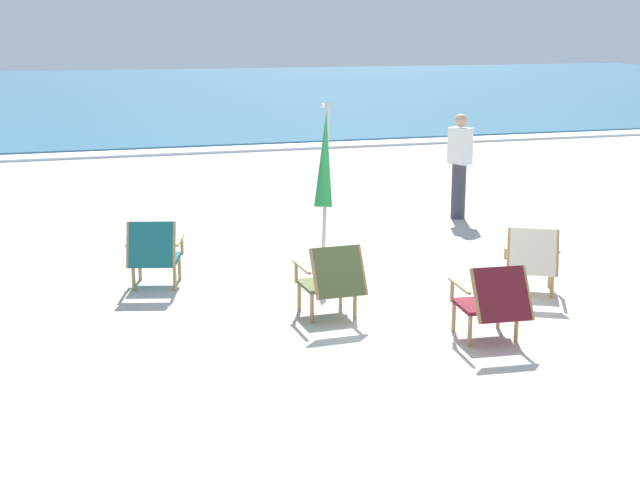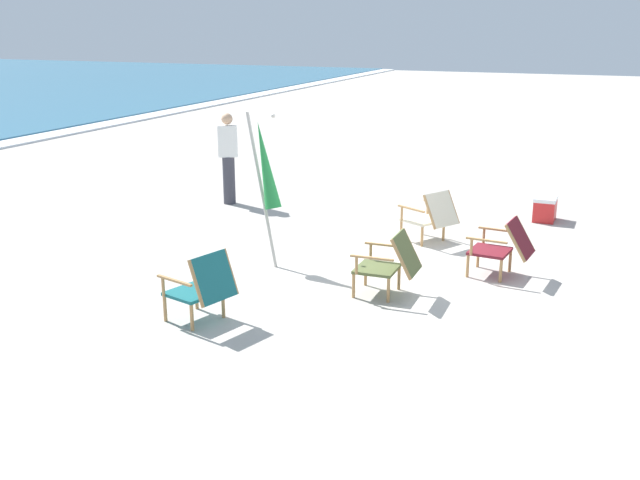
{
  "view_description": "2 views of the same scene",
  "coord_description": "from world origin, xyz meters",
  "px_view_note": "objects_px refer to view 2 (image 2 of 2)",
  "views": [
    {
      "loc": [
        -3.75,
        -8.5,
        2.93
      ],
      "look_at": [
        -0.77,
        0.94,
        0.55
      ],
      "focal_mm": 50.0,
      "sensor_mm": 36.0,
      "label": 1
    },
    {
      "loc": [
        -9.18,
        -2.67,
        3.19
      ],
      "look_at": [
        -1.0,
        0.7,
        0.59
      ],
      "focal_mm": 42.0,
      "sensor_mm": 36.0,
      "label": 2
    }
  ],
  "objects_px": {
    "beach_chair_far_center": "(390,262)",
    "person_near_chairs": "(228,158)",
    "beach_chair_back_left": "(431,215)",
    "beach_chair_back_right": "(504,245)",
    "cooler_box": "(545,209)",
    "umbrella_furled_green": "(265,167)",
    "beach_chair_mid_center": "(203,286)"
  },
  "relations": [
    {
      "from": "beach_chair_far_center",
      "to": "person_near_chairs",
      "type": "height_order",
      "value": "person_near_chairs"
    },
    {
      "from": "beach_chair_back_left",
      "to": "beach_chair_far_center",
      "type": "xyz_separation_m",
      "value": [
        -2.37,
        -0.1,
        0.0
      ]
    },
    {
      "from": "beach_chair_back_right",
      "to": "cooler_box",
      "type": "distance_m",
      "value": 3.16
    },
    {
      "from": "beach_chair_far_center",
      "to": "cooler_box",
      "type": "xyz_separation_m",
      "value": [
        4.37,
        -1.33,
        -0.22
      ]
    },
    {
      "from": "beach_chair_far_center",
      "to": "cooler_box",
      "type": "bearing_deg",
      "value": -16.89
    },
    {
      "from": "beach_chair_back_left",
      "to": "person_near_chairs",
      "type": "relative_size",
      "value": 0.57
    },
    {
      "from": "person_near_chairs",
      "to": "cooler_box",
      "type": "xyz_separation_m",
      "value": [
        0.93,
        -5.43,
        -0.64
      ]
    },
    {
      "from": "umbrella_furled_green",
      "to": "cooler_box",
      "type": "distance_m",
      "value": 5.15
    },
    {
      "from": "beach_chair_far_center",
      "to": "beach_chair_back_right",
      "type": "distance_m",
      "value": 1.67
    },
    {
      "from": "beach_chair_mid_center",
      "to": "person_near_chairs",
      "type": "xyz_separation_m",
      "value": [
        5.03,
        2.47,
        0.41
      ]
    },
    {
      "from": "beach_chair_mid_center",
      "to": "person_near_chairs",
      "type": "relative_size",
      "value": 0.5
    },
    {
      "from": "beach_chair_mid_center",
      "to": "umbrella_furled_green",
      "type": "height_order",
      "value": "umbrella_furled_green"
    },
    {
      "from": "beach_chair_mid_center",
      "to": "umbrella_furled_green",
      "type": "bearing_deg",
      "value": 7.48
    },
    {
      "from": "beach_chair_back_left",
      "to": "cooler_box",
      "type": "height_order",
      "value": "beach_chair_back_left"
    },
    {
      "from": "beach_chair_far_center",
      "to": "beach_chair_back_right",
      "type": "xyz_separation_m",
      "value": [
        1.22,
        -1.14,
        -0.0
      ]
    },
    {
      "from": "umbrella_furled_green",
      "to": "person_near_chairs",
      "type": "bearing_deg",
      "value": 37.09
    },
    {
      "from": "beach_chair_mid_center",
      "to": "beach_chair_far_center",
      "type": "height_order",
      "value": "beach_chair_mid_center"
    },
    {
      "from": "beach_chair_back_left",
      "to": "umbrella_furled_green",
      "type": "distance_m",
      "value": 2.73
    },
    {
      "from": "beach_chair_back_left",
      "to": "beach_chair_mid_center",
      "type": "xyz_separation_m",
      "value": [
        -3.96,
        1.53,
        0.01
      ]
    },
    {
      "from": "beach_chair_far_center",
      "to": "umbrella_furled_green",
      "type": "height_order",
      "value": "umbrella_furled_green"
    },
    {
      "from": "person_near_chairs",
      "to": "cooler_box",
      "type": "relative_size",
      "value": 3.33
    },
    {
      "from": "beach_chair_back_right",
      "to": "person_near_chairs",
      "type": "xyz_separation_m",
      "value": [
        2.21,
        5.24,
        0.42
      ]
    },
    {
      "from": "beach_chair_mid_center",
      "to": "beach_chair_far_center",
      "type": "relative_size",
      "value": 1.03
    },
    {
      "from": "beach_chair_back_left",
      "to": "beach_chair_mid_center",
      "type": "height_order",
      "value": "beach_chair_mid_center"
    },
    {
      "from": "beach_chair_far_center",
      "to": "beach_chair_back_right",
      "type": "height_order",
      "value": "beach_chair_far_center"
    },
    {
      "from": "beach_chair_mid_center",
      "to": "umbrella_furled_green",
      "type": "distance_m",
      "value": 2.34
    },
    {
      "from": "beach_chair_back_left",
      "to": "beach_chair_mid_center",
      "type": "relative_size",
      "value": 1.14
    },
    {
      "from": "beach_chair_back_right",
      "to": "umbrella_furled_green",
      "type": "distance_m",
      "value": 3.26
    },
    {
      "from": "beach_chair_back_left",
      "to": "umbrella_furled_green",
      "type": "xyz_separation_m",
      "value": [
        -1.83,
        1.81,
        0.92
      ]
    },
    {
      "from": "beach_chair_mid_center",
      "to": "person_near_chairs",
      "type": "height_order",
      "value": "person_near_chairs"
    },
    {
      "from": "beach_chair_back_left",
      "to": "beach_chair_far_center",
      "type": "distance_m",
      "value": 2.37
    },
    {
      "from": "umbrella_furled_green",
      "to": "cooler_box",
      "type": "height_order",
      "value": "umbrella_furled_green"
    }
  ]
}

